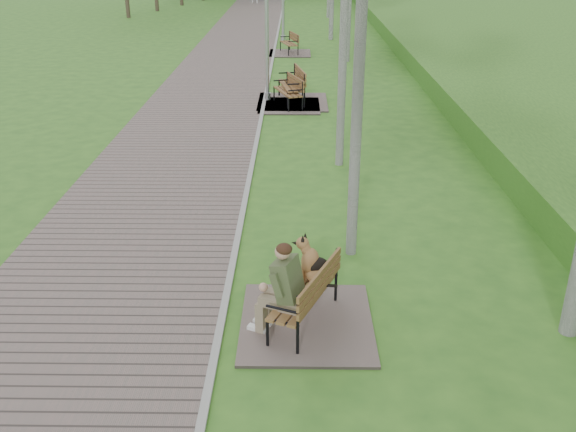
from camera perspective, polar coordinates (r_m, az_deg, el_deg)
walkway at (r=25.31m, az=-5.53°, el=13.28°), size 3.50×67.00×0.04m
kerb at (r=25.18m, az=-1.46°, el=13.34°), size 0.10×67.00×0.05m
bench_main at (r=8.19m, az=1.08°, el=-7.33°), size 1.70×1.89×1.49m
bench_second at (r=18.89m, az=0.00°, el=10.29°), size 1.76×1.96×1.08m
bench_third at (r=19.32m, az=0.31°, el=10.72°), size 2.05×2.28×1.26m
bench_far at (r=27.53m, az=0.10°, el=14.62°), size 1.70×1.89×1.05m
lamp_post_second at (r=19.21m, az=-1.89°, el=16.21°), size 0.17×0.17×4.44m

